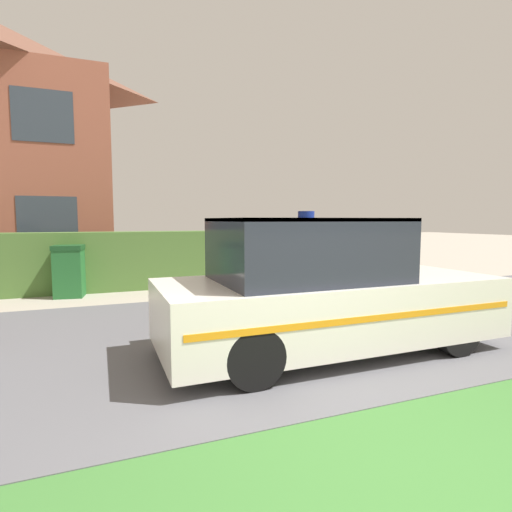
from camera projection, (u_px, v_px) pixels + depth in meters
The scene contains 6 objects.
ground_plane at pixel (426, 484), 2.51m from camera, with size 80.00×80.00×0.00m, color #A89E8E.
road_strip at pixel (238, 332), 5.89m from camera, with size 28.00×5.40×0.01m, color #5B5B60.
lawn_verge at pixel (414, 473), 2.61m from camera, with size 28.00×1.68×0.01m, color #3D7533.
garden_hedge at pixel (212, 258), 10.25m from camera, with size 11.41×0.66×1.37m, color #4C7233.
police_car at pixel (323, 290), 4.96m from camera, with size 4.27×1.68×1.75m.
wheelie_bin at pixel (69, 271), 8.54m from camera, with size 0.66×0.62×1.12m.
Camera 1 is at (-1.87, -1.81, 1.65)m, focal length 28.00 mm.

